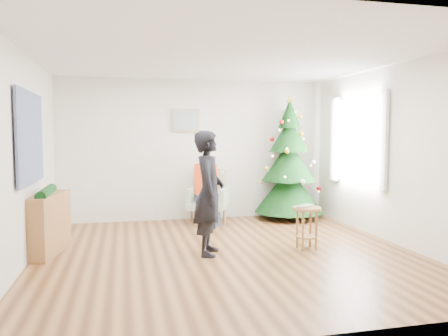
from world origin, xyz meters
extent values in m
plane|color=brown|center=(0.00, 0.00, 0.00)|extent=(5.00, 5.00, 0.00)
plane|color=white|center=(0.00, 0.00, 2.60)|extent=(5.00, 5.00, 0.00)
plane|color=silver|center=(0.00, 2.50, 1.30)|extent=(5.00, 0.00, 5.00)
plane|color=silver|center=(0.00, -2.50, 1.30)|extent=(5.00, 0.00, 5.00)
plane|color=silver|center=(-2.50, 0.00, 1.30)|extent=(0.00, 5.00, 5.00)
plane|color=silver|center=(2.50, 0.00, 1.30)|extent=(0.00, 5.00, 5.00)
cube|color=white|center=(2.47, 1.00, 1.50)|extent=(0.04, 1.30, 1.40)
cube|color=white|center=(2.44, 0.25, 1.50)|extent=(0.05, 0.25, 1.50)
cube|color=white|center=(2.44, 1.75, 1.50)|extent=(0.05, 0.25, 1.50)
cylinder|color=#3F2816|center=(1.72, 2.14, 0.15)|extent=(0.10, 0.10, 0.30)
cone|color=black|center=(1.72, 2.14, 0.54)|extent=(1.29, 1.29, 0.84)
cone|color=black|center=(1.72, 2.14, 1.09)|extent=(1.03, 1.03, 0.74)
cone|color=black|center=(1.72, 2.14, 1.58)|extent=(0.75, 0.75, 0.64)
cone|color=black|center=(1.72, 2.14, 1.98)|extent=(0.44, 0.44, 0.54)
cone|color=gold|center=(1.72, 2.14, 2.26)|extent=(0.14, 0.14, 0.14)
cylinder|color=brown|center=(1.13, -0.04, 0.57)|extent=(0.39, 0.39, 0.04)
cylinder|color=brown|center=(1.13, -0.04, 0.18)|extent=(0.29, 0.29, 0.02)
imported|color=silver|center=(1.13, -0.04, 0.60)|extent=(0.38, 0.36, 0.03)
cube|color=#94AF8D|center=(0.12, 2.00, 0.32)|extent=(0.83, 0.81, 0.12)
cube|color=#94AF8D|center=(0.24, 2.25, 0.66)|extent=(0.63, 0.37, 0.60)
cube|color=#94AF8D|center=(-0.15, 2.13, 0.48)|extent=(0.29, 0.50, 0.30)
cube|color=#94AF8D|center=(0.40, 1.87, 0.48)|extent=(0.29, 0.50, 0.30)
cube|color=navy|center=(0.12, 1.93, 0.45)|extent=(0.49, 0.50, 0.14)
cube|color=red|center=(0.12, 2.13, 0.78)|extent=(0.43, 0.34, 0.55)
sphere|color=tan|center=(0.12, 2.11, 1.16)|extent=(0.20, 0.20, 0.20)
imported|color=black|center=(-0.24, 0.02, 0.82)|extent=(0.54, 0.68, 1.64)
cube|color=white|center=(-0.06, -0.01, 1.09)|extent=(0.07, 0.13, 0.04)
cube|color=brown|center=(-2.33, 0.54, 0.40)|extent=(0.49, 1.04, 0.80)
cylinder|color=black|center=(-2.33, 0.54, 0.82)|extent=(0.14, 0.90, 0.14)
cube|color=black|center=(-2.46, 0.30, 1.55)|extent=(0.03, 1.50, 1.15)
cube|color=tan|center=(-0.20, 2.47, 1.85)|extent=(0.52, 0.03, 0.42)
cube|color=gray|center=(-0.20, 2.45, 1.85)|extent=(0.44, 0.02, 0.34)
camera|label=1|loc=(-1.32, -5.58, 1.59)|focal=35.00mm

